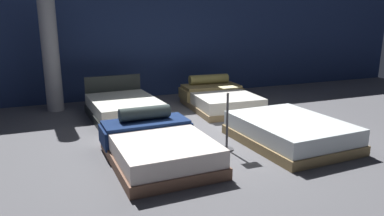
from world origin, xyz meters
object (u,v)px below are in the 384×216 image
object	(u,v)px
bed_0	(158,146)
bed_2	(124,108)
bed_1	(290,132)
support_pillar	(49,38)
price_sign	(227,126)
bed_3	(219,99)

from	to	relation	value
bed_0	bed_2	world-z (taller)	bed_2
bed_1	bed_2	distance (m)	3.71
bed_0	support_pillar	xyz separation A→B (m)	(-1.41, 4.02, 1.51)
bed_1	price_sign	world-z (taller)	price_sign
price_sign	support_pillar	bearing A→B (deg)	123.56
bed_1	price_sign	distance (m)	1.23
bed_2	bed_3	bearing A→B (deg)	-3.05
bed_2	price_sign	xyz separation A→B (m)	(1.23, -2.67, 0.20)
price_sign	bed_2	bearing A→B (deg)	114.66
bed_2	bed_1	bearing A→B (deg)	-52.60
bed_3	bed_0	bearing A→B (deg)	-128.77
bed_0	price_sign	size ratio (longest dim) A/B	1.93
bed_0	bed_3	bearing A→B (deg)	46.45
bed_0	bed_2	size ratio (longest dim) A/B	1.01
bed_3	price_sign	distance (m)	2.94
bed_1	bed_2	size ratio (longest dim) A/B	1.03
bed_3	price_sign	size ratio (longest dim) A/B	2.01
price_sign	bed_0	bearing A→B (deg)	-179.04
bed_3	price_sign	xyz separation A→B (m)	(-1.18, -2.68, 0.19)
bed_1	bed_3	xyz separation A→B (m)	(-0.02, 2.82, 0.02)
bed_2	bed_3	distance (m)	2.41
bed_2	price_sign	world-z (taller)	price_sign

